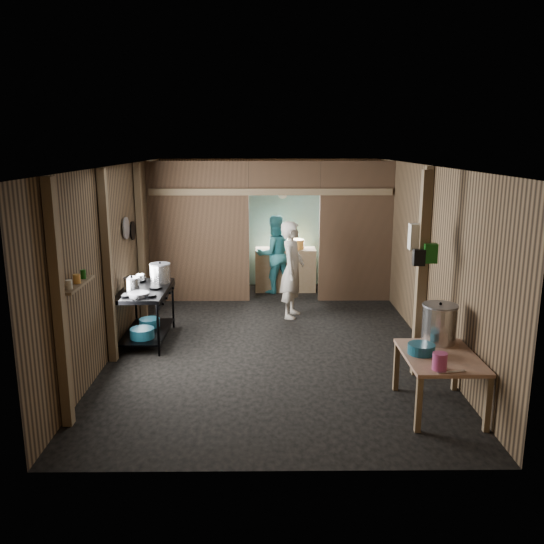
{
  "coord_description": "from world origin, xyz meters",
  "views": [
    {
      "loc": [
        -0.08,
        -8.07,
        2.91
      ],
      "look_at": [
        0.0,
        -0.2,
        1.1
      ],
      "focal_mm": 37.09,
      "sensor_mm": 36.0,
      "label": 1
    }
  ],
  "objects_px": {
    "pink_bucket": "(440,361)",
    "yellow_tub": "(295,244)",
    "stock_pot": "(439,324)",
    "prep_table": "(439,382)",
    "stove_pot_large": "(160,274)",
    "cook": "(292,270)",
    "gas_range": "(146,315)"
  },
  "relations": [
    {
      "from": "pink_bucket",
      "to": "yellow_tub",
      "type": "xyz_separation_m",
      "value": [
        -1.19,
        5.65,
        0.21
      ]
    },
    {
      "from": "stock_pot",
      "to": "yellow_tub",
      "type": "relative_size",
      "value": 1.4
    },
    {
      "from": "prep_table",
      "to": "stove_pot_large",
      "type": "height_order",
      "value": "stove_pot_large"
    },
    {
      "from": "prep_table",
      "to": "cook",
      "type": "distance_m",
      "value": 3.8
    },
    {
      "from": "yellow_tub",
      "to": "cook",
      "type": "height_order",
      "value": "cook"
    },
    {
      "from": "yellow_tub",
      "to": "pink_bucket",
      "type": "bearing_deg",
      "value": -78.08
    },
    {
      "from": "gas_range",
      "to": "prep_table",
      "type": "relative_size",
      "value": 1.27
    },
    {
      "from": "gas_range",
      "to": "prep_table",
      "type": "distance_m",
      "value": 4.35
    },
    {
      "from": "prep_table",
      "to": "stove_pot_large",
      "type": "relative_size",
      "value": 3.36
    },
    {
      "from": "prep_table",
      "to": "stock_pot",
      "type": "distance_m",
      "value": 0.68
    },
    {
      "from": "yellow_tub",
      "to": "stock_pot",
      "type": "bearing_deg",
      "value": -73.61
    },
    {
      "from": "gas_range",
      "to": "prep_table",
      "type": "height_order",
      "value": "gas_range"
    },
    {
      "from": "stove_pot_large",
      "to": "yellow_tub",
      "type": "distance_m",
      "value": 3.43
    },
    {
      "from": "prep_table",
      "to": "yellow_tub",
      "type": "xyz_separation_m",
      "value": [
        -1.33,
        5.24,
        0.62
      ]
    },
    {
      "from": "pink_bucket",
      "to": "cook",
      "type": "height_order",
      "value": "cook"
    },
    {
      "from": "yellow_tub",
      "to": "cook",
      "type": "distance_m",
      "value": 1.78
    },
    {
      "from": "gas_range",
      "to": "cook",
      "type": "relative_size",
      "value": 0.84
    },
    {
      "from": "stock_pot",
      "to": "pink_bucket",
      "type": "height_order",
      "value": "stock_pot"
    },
    {
      "from": "pink_bucket",
      "to": "yellow_tub",
      "type": "bearing_deg",
      "value": 101.92
    },
    {
      "from": "stock_pot",
      "to": "cook",
      "type": "height_order",
      "value": "cook"
    },
    {
      "from": "gas_range",
      "to": "cook",
      "type": "xyz_separation_m",
      "value": [
        2.24,
        1.2,
        0.42
      ]
    },
    {
      "from": "gas_range",
      "to": "pink_bucket",
      "type": "relative_size",
      "value": 7.6
    },
    {
      "from": "cook",
      "to": "prep_table",
      "type": "bearing_deg",
      "value": -141.56
    },
    {
      "from": "stove_pot_large",
      "to": "stock_pot",
      "type": "height_order",
      "value": "stove_pot_large"
    },
    {
      "from": "prep_table",
      "to": "stock_pot",
      "type": "relative_size",
      "value": 2.28
    },
    {
      "from": "pink_bucket",
      "to": "yellow_tub",
      "type": "distance_m",
      "value": 5.78
    },
    {
      "from": "stove_pot_large",
      "to": "stock_pot",
      "type": "relative_size",
      "value": 0.68
    },
    {
      "from": "gas_range",
      "to": "stove_pot_large",
      "type": "relative_size",
      "value": 4.26
    },
    {
      "from": "stove_pot_large",
      "to": "pink_bucket",
      "type": "relative_size",
      "value": 1.78
    },
    {
      "from": "gas_range",
      "to": "prep_table",
      "type": "bearing_deg",
      "value": -31.42
    },
    {
      "from": "prep_table",
      "to": "stock_pot",
      "type": "xyz_separation_m",
      "value": [
        0.09,
        0.41,
        0.54
      ]
    },
    {
      "from": "gas_range",
      "to": "stock_pot",
      "type": "bearing_deg",
      "value": -26.06
    }
  ]
}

